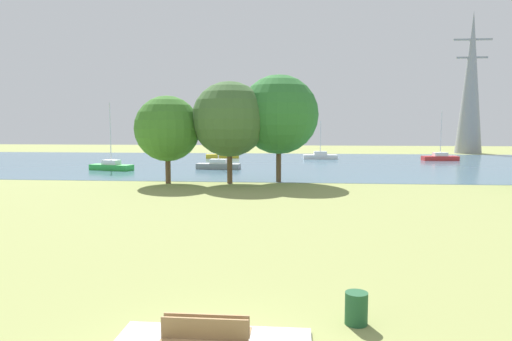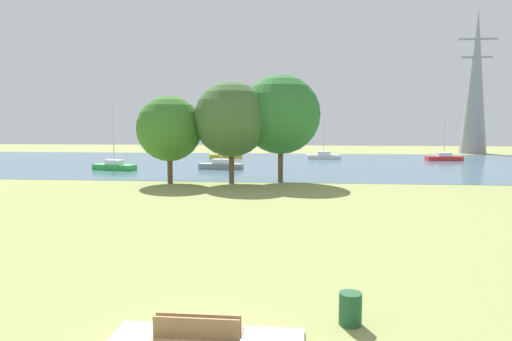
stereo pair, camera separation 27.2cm
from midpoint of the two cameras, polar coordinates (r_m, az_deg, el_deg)
ground_plane at (r=31.45m, az=1.46°, el=-3.32°), size 160.00×160.00×0.00m
bench_facing_water at (r=10.46m, az=-6.68°, el=-19.41°), size 1.80×0.48×0.89m
litter_bin at (r=12.11m, az=11.57°, el=-16.26°), size 0.56×0.56×0.80m
water_surface at (r=59.24m, az=3.20°, el=0.90°), size 140.00×40.00×0.02m
sailboat_gray at (r=51.52m, az=-4.79°, el=0.68°), size 4.89×1.83×6.67m
sailboat_white at (r=67.10m, az=7.79°, el=1.78°), size 4.88×1.76×5.40m
sailboat_green at (r=52.51m, az=-17.49°, el=0.54°), size 5.03×2.70×7.24m
sailboat_yellow at (r=68.35m, az=-4.28°, el=1.90°), size 5.01×2.46×6.92m
sailboat_red at (r=68.53m, az=21.58°, el=1.53°), size 4.93×2.00×6.84m
tree_mid_shore at (r=39.33m, az=-11.04°, el=5.06°), size 5.44×5.44×7.30m
tree_east_near at (r=38.64m, az=-3.49°, el=6.30°), size 6.24×6.24×8.48m
tree_west_near at (r=39.65m, az=2.63°, el=6.88°), size 6.72×6.72×9.12m
electricity_pylon at (r=88.53m, az=24.82°, el=9.77°), size 6.40×4.40×24.12m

